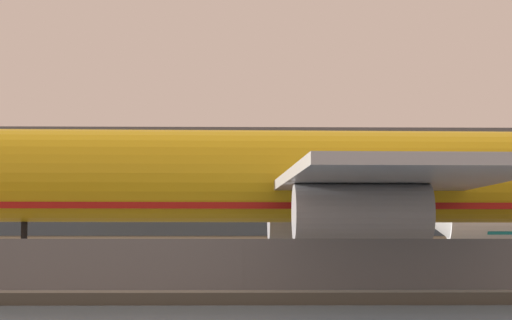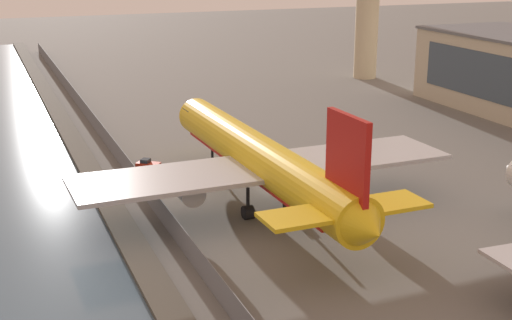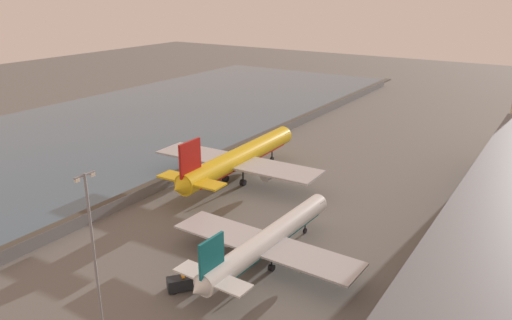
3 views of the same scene
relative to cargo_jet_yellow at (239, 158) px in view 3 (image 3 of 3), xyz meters
The scene contains 9 objects.
ground_plane 8.87m from the cargo_jet_yellow, 143.11° to the left, with size 500.00×500.00×0.00m, color #66635E.
waterfront_lagoon 67.53m from the cargo_jet_yellow, 94.47° to the right, with size 320.00×98.00×0.01m.
shoreline_seawall 18.29m from the cargo_jet_yellow, 107.57° to the right, with size 320.00×3.00×0.50m.
perimeter_fence 13.95m from the cargo_jet_yellow, 113.50° to the right, with size 280.00×0.10×2.68m.
cargo_jet_yellow is the anchor object (origin of this frame).
passenger_jet_white_teal 40.99m from the cargo_jet_yellow, 41.68° to the left, with size 41.69×35.77×11.79m.
baggage_tug 21.57m from the cargo_jet_yellow, 154.26° to the right, with size 3.23×3.51×1.80m.
ops_van 49.91m from the cargo_jet_yellow, 23.69° to the left, with size 5.38×4.88×2.48m.
apron_light_mast_apron_west 63.24m from the cargo_jet_yellow, 16.51° to the left, with size 3.20×0.40×24.58m.
Camera 3 is at (103.33, 64.07, 46.81)m, focal length 35.00 mm.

